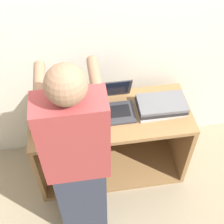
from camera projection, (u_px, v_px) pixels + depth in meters
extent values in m
plane|color=gray|center=(115.00, 192.00, 2.78)|extent=(12.00, 12.00, 0.00)
cube|color=beige|center=(103.00, 36.00, 2.30)|extent=(8.00, 0.05, 2.40)
cube|color=olive|center=(110.00, 116.00, 2.42)|extent=(1.26, 0.53, 0.04)
cube|color=olive|center=(111.00, 165.00, 2.94)|extent=(1.26, 0.53, 0.04)
cube|color=olive|center=(39.00, 152.00, 2.62)|extent=(0.04, 0.53, 0.67)
cube|color=olive|center=(179.00, 135.00, 2.74)|extent=(0.04, 0.53, 0.67)
cube|color=olive|center=(107.00, 121.00, 2.84)|extent=(1.19, 0.04, 0.67)
cube|color=#333338|center=(110.00, 114.00, 2.39)|extent=(0.37, 0.22, 0.02)
cube|color=black|center=(110.00, 112.00, 2.39)|extent=(0.31, 0.12, 0.00)
cube|color=#333338|center=(107.00, 89.00, 2.41)|extent=(0.37, 0.08, 0.21)
cube|color=black|center=(108.00, 90.00, 2.41)|extent=(0.33, 0.07, 0.19)
cube|color=#232326|center=(57.00, 120.00, 2.35)|extent=(0.38, 0.24, 0.03)
cube|color=#232326|center=(56.00, 117.00, 2.33)|extent=(0.38, 0.24, 0.03)
cube|color=#B7B7BC|center=(57.00, 116.00, 2.31)|extent=(0.38, 0.23, 0.03)
cube|color=gray|center=(57.00, 114.00, 2.29)|extent=(0.38, 0.24, 0.03)
cube|color=#B7B7BC|center=(56.00, 111.00, 2.27)|extent=(0.38, 0.24, 0.03)
cube|color=#B7B7BC|center=(55.00, 108.00, 2.26)|extent=(0.37, 0.23, 0.03)
cube|color=gray|center=(56.00, 106.00, 2.24)|extent=(0.38, 0.23, 0.03)
cube|color=#B7B7BC|center=(160.00, 108.00, 2.43)|extent=(0.38, 0.24, 0.03)
cube|color=#232326|center=(161.00, 106.00, 2.41)|extent=(0.37, 0.23, 0.03)
cube|color=slate|center=(162.00, 103.00, 2.40)|extent=(0.38, 0.23, 0.03)
cube|color=#2D3342|center=(83.00, 196.00, 2.32)|extent=(0.34, 0.20, 0.79)
cube|color=#993838|center=(74.00, 138.00, 1.79)|extent=(0.40, 0.20, 0.63)
sphere|color=#8C664C|center=(66.00, 85.00, 1.48)|extent=(0.21, 0.21, 0.21)
cylinder|color=#8C664C|center=(39.00, 83.00, 1.78)|extent=(0.07, 0.32, 0.07)
cylinder|color=#8C664C|center=(95.00, 77.00, 1.81)|extent=(0.07, 0.32, 0.07)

